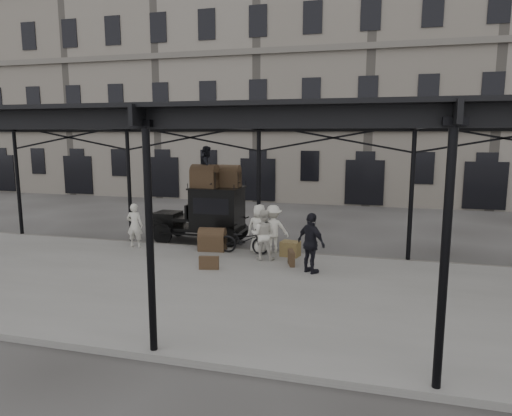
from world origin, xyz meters
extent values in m
plane|color=#383533|center=(0.00, 0.00, 0.00)|extent=(120.00, 120.00, 0.00)
cube|color=slate|center=(0.00, -2.00, 0.07)|extent=(28.00, 8.00, 0.15)
cylinder|color=black|center=(-10.00, 2.00, 2.15)|extent=(0.14, 0.14, 4.30)
cylinder|color=black|center=(0.00, 2.00, 2.15)|extent=(0.14, 0.14, 4.30)
cylinder|color=black|center=(0.00, -5.80, 2.15)|extent=(0.14, 0.14, 4.30)
cube|color=black|center=(0.00, 2.00, 4.48)|extent=(22.00, 0.10, 0.45)
cube|color=black|center=(0.00, -5.80, 4.48)|extent=(22.00, 0.10, 0.45)
cube|color=black|center=(0.00, -1.70, 4.65)|extent=(22.50, 9.00, 0.08)
cube|color=silver|center=(0.00, -1.70, 4.72)|extent=(18.00, 7.00, 0.04)
cube|color=slate|center=(0.00, 18.00, 7.00)|extent=(64.00, 8.00, 14.00)
cylinder|color=black|center=(-3.94, 2.44, 0.40)|extent=(0.80, 0.10, 0.80)
cylinder|color=black|center=(-3.94, 3.88, 0.40)|extent=(0.80, 0.10, 0.80)
cylinder|color=black|center=(-1.34, 2.44, 0.40)|extent=(0.80, 0.10, 0.80)
cylinder|color=black|center=(-1.34, 3.88, 0.40)|extent=(0.80, 0.10, 0.80)
cube|color=black|center=(-2.69, 3.16, 0.55)|extent=(3.60, 1.25, 0.12)
cube|color=black|center=(-4.04, 3.16, 0.85)|extent=(0.90, 1.00, 0.55)
cube|color=black|center=(-4.51, 3.16, 0.85)|extent=(0.06, 0.70, 0.55)
cube|color=black|center=(-3.24, 3.16, 0.95)|extent=(0.70, 1.30, 0.10)
cube|color=black|center=(-1.94, 3.16, 1.35)|extent=(1.80, 1.45, 1.55)
cube|color=black|center=(-1.94, 2.43, 1.55)|extent=(1.40, 0.02, 0.60)
cube|color=black|center=(-1.94, 3.16, 2.15)|extent=(1.90, 1.55, 0.06)
imported|color=beige|center=(-4.40, 1.24, 0.94)|extent=(0.62, 0.45, 1.59)
imported|color=beige|center=(0.46, 0.82, 0.97)|extent=(0.84, 0.68, 1.64)
imported|color=beige|center=(0.13, 1.59, 0.99)|extent=(0.88, 0.63, 1.68)
imported|color=black|center=(2.16, -0.23, 1.04)|extent=(1.09, 0.98, 1.78)
imported|color=silver|center=(0.56, 1.80, 0.97)|extent=(1.19, 0.89, 1.64)
imported|color=black|center=(-0.35, 1.38, 0.61)|extent=(1.75, 0.61, 0.92)
imported|color=black|center=(-2.29, 3.06, 2.96)|extent=(0.61, 0.77, 1.55)
cube|color=brown|center=(1.23, 1.45, 0.40)|extent=(0.67, 0.55, 0.50)
cube|color=#4A3622|center=(1.46, 0.44, 0.38)|extent=(0.33, 0.62, 0.45)
cube|color=#4A3622|center=(-0.85, -0.66, 0.35)|extent=(0.62, 0.27, 0.40)
camera|label=1|loc=(3.96, -13.09, 4.17)|focal=32.00mm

